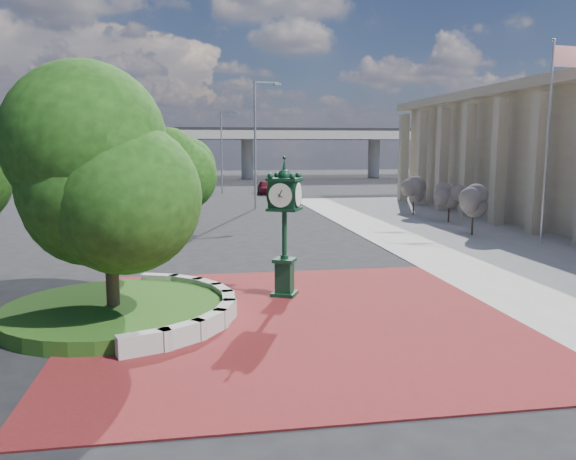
{
  "coord_description": "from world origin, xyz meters",
  "views": [
    {
      "loc": [
        -2.61,
        -15.76,
        4.76
      ],
      "look_at": [
        0.18,
        1.5,
        2.17
      ],
      "focal_mm": 35.0,
      "sensor_mm": 36.0,
      "label": 1
    }
  ],
  "objects_px": {
    "street_lamp_near": "(258,135)",
    "street_lamp_far": "(223,146)",
    "flagpole_a": "(547,141)",
    "post_clock": "(284,222)",
    "parked_car": "(267,187)"
  },
  "relations": [
    {
      "from": "street_lamp_near",
      "to": "street_lamp_far",
      "type": "distance_m",
      "value": 15.79
    },
    {
      "from": "flagpole_a",
      "to": "street_lamp_far",
      "type": "distance_m",
      "value": 36.71
    },
    {
      "from": "post_clock",
      "to": "flagpole_a",
      "type": "bearing_deg",
      "value": 28.62
    },
    {
      "from": "parked_car",
      "to": "street_lamp_near",
      "type": "relative_size",
      "value": 0.43
    },
    {
      "from": "street_lamp_far",
      "to": "street_lamp_near",
      "type": "bearing_deg",
      "value": -83.04
    },
    {
      "from": "street_lamp_near",
      "to": "street_lamp_far",
      "type": "bearing_deg",
      "value": 96.96
    },
    {
      "from": "street_lamp_near",
      "to": "flagpole_a",
      "type": "bearing_deg",
      "value": -56.69
    },
    {
      "from": "parked_car",
      "to": "street_lamp_far",
      "type": "relative_size",
      "value": 0.49
    },
    {
      "from": "flagpole_a",
      "to": "street_lamp_far",
      "type": "relative_size",
      "value": 1.17
    },
    {
      "from": "street_lamp_far",
      "to": "flagpole_a",
      "type": "bearing_deg",
      "value": -67.68
    },
    {
      "from": "post_clock",
      "to": "street_lamp_far",
      "type": "relative_size",
      "value": 0.53
    },
    {
      "from": "post_clock",
      "to": "street_lamp_far",
      "type": "xyz_separation_m",
      "value": [
        0.08,
        41.61,
        2.48
      ]
    },
    {
      "from": "parked_car",
      "to": "flagpole_a",
      "type": "height_order",
      "value": "flagpole_a"
    },
    {
      "from": "parked_car",
      "to": "flagpole_a",
      "type": "xyz_separation_m",
      "value": [
        9.73,
        -31.76,
        4.33
      ]
    },
    {
      "from": "post_clock",
      "to": "flagpole_a",
      "type": "height_order",
      "value": "flagpole_a"
    }
  ]
}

